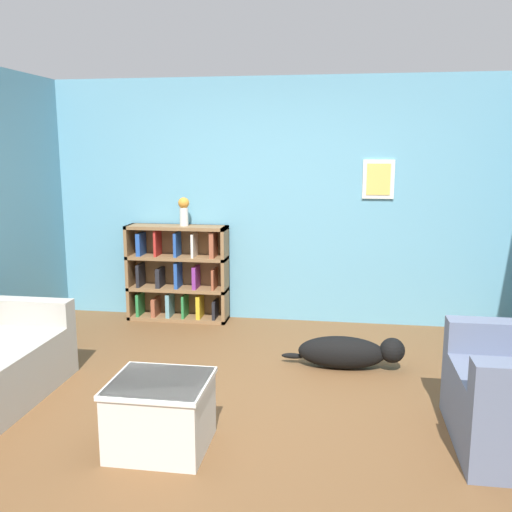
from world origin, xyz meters
name	(u,v)px	position (x,y,z in m)	size (l,w,h in m)	color
ground_plane	(248,407)	(0.00, 0.00, 0.00)	(14.00, 14.00, 0.00)	brown
wall_back	(282,202)	(0.00, 2.25, 1.30)	(5.60, 0.13, 2.60)	#609EB7
bookshelf	(178,274)	(-1.12, 2.06, 0.51)	(1.10, 0.29, 1.04)	olive
coffee_table	(161,412)	(-0.44, -0.65, 0.24)	(0.61, 0.56, 0.45)	silver
dog	(349,352)	(0.73, 0.86, 0.15)	(1.05, 0.25, 0.29)	black
vase	(184,210)	(-1.03, 2.04, 1.22)	(0.12, 0.12, 0.31)	silver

